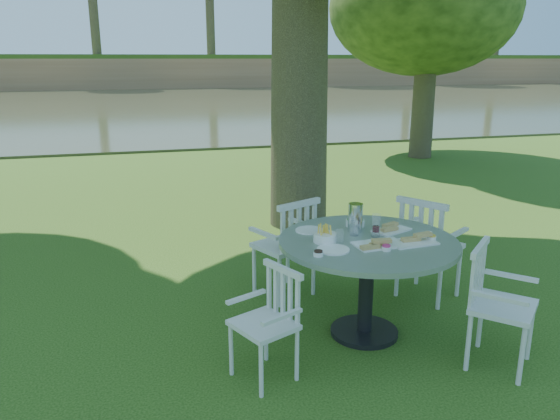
{
  "coord_description": "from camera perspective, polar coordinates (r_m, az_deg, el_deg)",
  "views": [
    {
      "loc": [
        -1.32,
        -4.56,
        2.23
      ],
      "look_at": [
        0.0,
        0.2,
        0.85
      ],
      "focal_mm": 35.0,
      "sensor_mm": 36.0,
      "label": 1
    }
  ],
  "objects": [
    {
      "name": "ground",
      "position": [
        5.24,
        0.59,
        -9.56
      ],
      "size": [
        140.0,
        140.0,
        0.0
      ],
      "primitive_type": "plane",
      "color": "#1D3E0C",
      "rests_on": "ground"
    },
    {
      "name": "table",
      "position": [
        4.46,
        9.12,
        -4.96
      ],
      "size": [
        1.43,
        1.43,
        0.83
      ],
      "color": "black",
      "rests_on": "ground"
    },
    {
      "name": "chair_ne",
      "position": [
        5.26,
        14.95,
        -3.16
      ],
      "size": [
        0.67,
        0.68,
        0.99
      ],
      "rotation": [
        0.0,
        0.0,
        -4.15
      ],
      "color": "silver",
      "rests_on": "ground"
    },
    {
      "name": "chair_nw",
      "position": [
        5.13,
        1.11,
        -3.25
      ],
      "size": [
        0.64,
        0.62,
        0.97
      ],
      "rotation": [
        0.0,
        0.0,
        -2.72
      ],
      "color": "silver",
      "rests_on": "ground"
    },
    {
      "name": "chair_sw",
      "position": [
        3.94,
        -0.8,
        -10.81
      ],
      "size": [
        0.51,
        0.53,
        0.81
      ],
      "rotation": [
        0.0,
        0.0,
        -1.15
      ],
      "color": "silver",
      "rests_on": "ground"
    },
    {
      "name": "chair_se",
      "position": [
        4.35,
        21.2,
        -8.37
      ],
      "size": [
        0.63,
        0.63,
        0.92
      ],
      "rotation": [
        0.0,
        0.0,
        0.75
      ],
      "color": "silver",
      "rests_on": "ground"
    },
    {
      "name": "tableware",
      "position": [
        4.45,
        8.1,
        -2.18
      ],
      "size": [
        1.08,
        0.77,
        0.24
      ],
      "color": "white",
      "rests_on": "table"
    },
    {
      "name": "river",
      "position": [
        27.68,
        -12.93,
        10.57
      ],
      "size": [
        100.0,
        28.0,
        0.12
      ],
      "primitive_type": "cube",
      "color": "#343921",
      "rests_on": "ground"
    }
  ]
}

